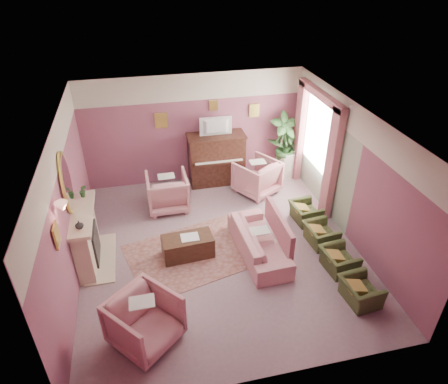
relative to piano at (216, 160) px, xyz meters
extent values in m
cube|color=gray|center=(-0.50, -2.68, -0.65)|extent=(5.50, 6.00, 0.01)
cube|color=silver|center=(-0.50, -2.68, 2.15)|extent=(5.50, 6.00, 0.01)
cube|color=#6A3B57|center=(-0.50, 0.32, 0.75)|extent=(5.50, 0.02, 2.80)
cube|color=#6A3B57|center=(-0.50, -5.68, 0.75)|extent=(5.50, 0.02, 2.80)
cube|color=#6A3B57|center=(-3.25, -2.68, 0.75)|extent=(0.02, 6.00, 2.80)
cube|color=#6A3B57|center=(2.25, -2.68, 0.75)|extent=(0.02, 6.00, 2.80)
cube|color=beige|center=(-0.50, 0.31, 1.82)|extent=(5.50, 0.01, 0.65)
cube|color=#929E85|center=(2.23, -1.38, 0.42)|extent=(0.01, 3.00, 2.15)
cube|color=beige|center=(-3.09, -2.48, -0.10)|extent=(0.30, 1.40, 1.10)
cube|color=black|center=(-2.99, -2.48, -0.25)|extent=(0.18, 0.72, 0.68)
cube|color=orange|center=(-2.95, -2.48, -0.43)|extent=(0.06, 0.54, 0.10)
cube|color=beige|center=(-3.06, -2.48, 0.47)|extent=(0.40, 1.55, 0.07)
cube|color=beige|center=(-2.89, -2.48, -0.64)|extent=(0.55, 1.50, 0.02)
ellipsoid|color=#E0CF59|center=(-3.20, -2.48, 1.15)|extent=(0.04, 0.72, 1.20)
ellipsoid|color=white|center=(-3.17, -2.48, 1.15)|extent=(0.01, 0.60, 1.06)
cone|color=#FFA186|center=(-3.12, -3.53, 1.33)|extent=(0.20, 0.20, 0.16)
cube|color=#361C14|center=(0.00, 0.00, 0.00)|extent=(1.40, 0.60, 1.30)
cube|color=#361C14|center=(0.00, -0.35, 0.07)|extent=(1.30, 0.12, 0.06)
cube|color=white|center=(0.00, -0.35, 0.11)|extent=(1.20, 0.08, 0.02)
cube|color=#361C14|center=(0.00, 0.00, 0.66)|extent=(1.45, 0.65, 0.04)
imported|color=black|center=(0.00, -0.05, 0.95)|extent=(0.80, 0.12, 0.48)
cube|color=#E0CF59|center=(-1.30, 0.28, 1.07)|extent=(0.30, 0.03, 0.38)
cube|color=#E0CF59|center=(1.05, 0.28, 1.13)|extent=(0.26, 0.03, 0.34)
cube|color=#E0CF59|center=(0.00, 0.28, 1.35)|extent=(0.22, 0.03, 0.26)
cube|color=#E0CF59|center=(-3.21, -3.88, 1.07)|extent=(0.03, 0.28, 0.36)
cube|color=beige|center=(2.20, -1.13, 1.05)|extent=(0.03, 1.40, 1.80)
cube|color=#AB5D69|center=(2.12, -2.05, 0.65)|extent=(0.16, 0.34, 2.60)
cube|color=#AB5D69|center=(2.12, -0.21, 0.65)|extent=(0.16, 0.34, 2.60)
cube|color=#AB5D69|center=(2.12, -1.13, 1.91)|extent=(0.16, 2.20, 0.16)
imported|color=#295125|center=(-3.05, -1.93, 0.64)|extent=(0.16, 0.16, 0.28)
imported|color=beige|center=(-3.05, -2.98, 0.58)|extent=(0.16, 0.16, 0.16)
cube|color=#8C5B53|center=(-1.08, -2.75, -0.64)|extent=(2.87, 2.36, 0.01)
cube|color=#3D2518|center=(-1.17, -2.77, -0.43)|extent=(1.03, 0.57, 0.45)
cube|color=white|center=(-1.12, -2.77, -0.20)|extent=(0.35, 0.28, 0.01)
imported|color=#CF8A8D|center=(0.24, -2.99, -0.26)|extent=(0.65, 1.95, 0.79)
cube|color=#AB5D69|center=(0.64, -2.99, -0.05)|extent=(0.10, 1.48, 0.54)
imported|color=#CF8A8D|center=(-1.37, -0.95, -0.17)|extent=(0.93, 0.93, 0.96)
imported|color=#CF8A8D|center=(0.87, -0.74, -0.17)|extent=(0.93, 0.93, 0.96)
imported|color=#CF8A8D|center=(-2.10, -4.64, -0.17)|extent=(0.93, 0.93, 0.96)
imported|color=#3C4723|center=(1.58, -4.63, -0.36)|extent=(0.48, 0.68, 0.59)
imported|color=#3C4723|center=(1.58, -3.81, -0.36)|extent=(0.48, 0.68, 0.59)
imported|color=#3C4723|center=(1.58, -2.99, -0.36)|extent=(0.48, 0.68, 0.59)
imported|color=#3C4723|center=(1.58, -2.17, -0.36)|extent=(0.48, 0.68, 0.59)
cylinder|color=silver|center=(1.89, -0.05, -0.30)|extent=(0.52, 0.52, 0.70)
imported|color=#295125|center=(1.89, -0.05, 0.22)|extent=(0.30, 0.30, 0.34)
imported|color=#295125|center=(2.01, -0.15, 0.19)|extent=(0.16, 0.16, 0.28)
cylinder|color=#B06957|center=(1.77, -0.08, -0.48)|extent=(0.34, 0.34, 0.34)
imported|color=#295125|center=(1.77, -0.08, 0.41)|extent=(0.76, 0.76, 1.44)
camera|label=1|loc=(-1.83, -8.95, 4.72)|focal=32.00mm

